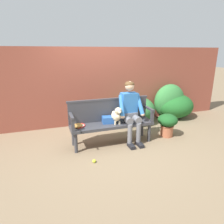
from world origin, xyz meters
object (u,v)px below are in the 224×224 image
Objects in this scene: garden_bench at (112,126)px; tennis_ball at (94,161)px; baseball_glove at (78,126)px; person_seated at (130,109)px; potted_plant at (167,123)px; sports_bag at (109,120)px; tennis_racket at (78,126)px; dog_on_bench at (117,115)px.

tennis_ball is (-0.57, -0.66, -0.37)m from garden_bench.
person_seated is at bearing -20.75° from baseball_glove.
baseball_glove is 2.10m from potted_plant.
sports_bag reaches higher than tennis_ball.
garden_bench is at bearing 49.36° from tennis_ball.
person_seated reaches higher than potted_plant.
garden_bench is at bearing -19.53° from baseball_glove.
person_seated is 2.36× the size of tennis_racket.
baseball_glove is (-0.82, 0.03, -0.15)m from dog_on_bench.
tennis_ball is (-0.98, -0.65, -0.70)m from person_seated.
garden_bench is 4.64× the size of dog_on_bench.
dog_on_bench is 1.08m from tennis_ball.
dog_on_bench is at bearing -7.00° from tennis_racket.
dog_on_bench is (-0.33, -0.05, -0.08)m from person_seated.
sports_bag reaches higher than baseball_glove.
tennis_ball is at bearing -162.33° from potted_plant.
tennis_ball is (0.17, -0.63, -0.48)m from baseball_glove.
person_seated reaches higher than garden_bench.
tennis_racket is 2.08m from potted_plant.
dog_on_bench is 0.83m from baseball_glove.
dog_on_bench is at bearing -179.44° from potted_plant.
tennis_racket is (-0.79, 0.10, -0.18)m from dog_on_bench.
garden_bench is at bearing -40.58° from sports_bag.
sports_bag reaches higher than garden_bench.
person_seated reaches higher than sports_bag.
sports_bag is (-0.47, 0.06, -0.20)m from person_seated.
baseball_glove is 0.41× the size of potted_plant.
person_seated is 1.37m from tennis_ball.
potted_plant is at bearing -2.34° from tennis_racket.
garden_bench is 0.75m from baseball_glove.
sports_bag is at bearing 141.07° from dog_on_bench.
tennis_ball is 2.04m from potted_plant.
tennis_ball is at bearing -125.77° from sports_bag.
dog_on_bench is 0.68× the size of tennis_racket.
person_seated is at bearing 33.73° from tennis_ball.
garden_bench is 6.37× the size of sports_bag.
garden_bench is 0.53m from person_seated.
garden_bench is at bearing -2.89° from tennis_racket.
sports_bag is at bearing -15.31° from baseball_glove.
garden_bench is 0.27m from dog_on_bench.
person_seated is 1.15m from tennis_racket.
dog_on_bench is (0.08, -0.06, 0.25)m from garden_bench.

